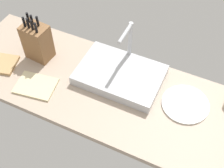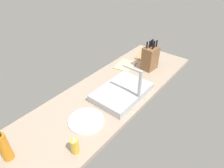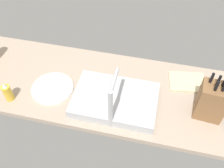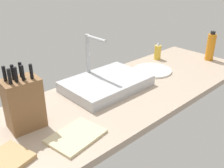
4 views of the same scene
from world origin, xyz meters
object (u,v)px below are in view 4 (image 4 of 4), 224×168
(soap_bottle, at_px, (158,52))
(water_bottle, at_px, (211,47))
(sink_basin, at_px, (107,83))
(faucet, at_px, (90,54))
(knife_block, at_px, (24,103))
(dish_towel, at_px, (76,136))
(dinner_plate, at_px, (152,70))

(soap_bottle, xyz_separation_m, water_bottle, (0.27, -0.27, 0.04))
(sink_basin, xyz_separation_m, faucet, (-0.01, 0.13, 0.14))
(faucet, xyz_separation_m, knife_block, (-0.50, -0.17, -0.06))
(dish_towel, bearing_deg, dinner_plate, 16.52)
(water_bottle, bearing_deg, soap_bottle, 134.99)
(dinner_plate, bearing_deg, dish_towel, -163.48)
(knife_block, xyz_separation_m, dish_towel, (0.11, -0.21, -0.11))
(water_bottle, height_order, dinner_plate, water_bottle)
(faucet, distance_m, soap_bottle, 0.62)
(dinner_plate, bearing_deg, water_bottle, -16.69)
(sink_basin, bearing_deg, dish_towel, -147.56)
(water_bottle, bearing_deg, dish_towel, -175.95)
(soap_bottle, height_order, water_bottle, water_bottle)
(dinner_plate, relative_size, dish_towel, 1.15)
(faucet, relative_size, dish_towel, 1.31)
(knife_block, height_order, dinner_plate, knife_block)
(knife_block, bearing_deg, sink_basin, 9.59)
(faucet, bearing_deg, sink_basin, -86.66)
(sink_basin, height_order, dish_towel, sink_basin)
(knife_block, xyz_separation_m, dinner_plate, (0.90, 0.02, -0.11))
(dish_towel, bearing_deg, sink_basin, 32.44)
(sink_basin, distance_m, water_bottle, 0.89)
(knife_block, height_order, dish_towel, knife_block)
(faucet, bearing_deg, water_bottle, -18.55)
(knife_block, distance_m, dish_towel, 0.26)
(faucet, relative_size, knife_block, 0.99)
(dinner_plate, bearing_deg, soap_bottle, 30.47)
(sink_basin, relative_size, water_bottle, 2.22)
(soap_bottle, bearing_deg, water_bottle, -45.01)
(knife_block, distance_m, water_bottle, 1.39)
(soap_bottle, distance_m, water_bottle, 0.38)
(soap_bottle, bearing_deg, knife_block, -172.48)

